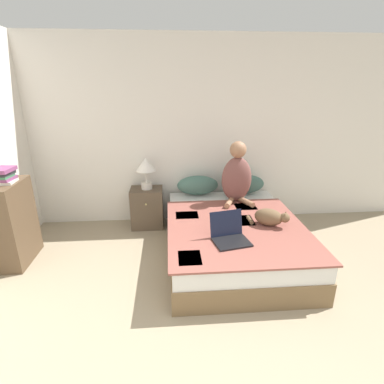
% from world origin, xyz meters
% --- Properties ---
extents(wall_back, '(6.12, 0.05, 2.55)m').
position_xyz_m(wall_back, '(0.00, 3.38, 1.27)').
color(wall_back, silver).
rests_on(wall_back, ground_plane).
extents(bed, '(1.51, 2.01, 0.45)m').
position_xyz_m(bed, '(0.04, 2.30, 0.22)').
color(bed, brown).
rests_on(bed, ground_plane).
extents(pillow_near, '(0.58, 0.24, 0.27)m').
position_xyz_m(pillow_near, '(-0.29, 3.16, 0.59)').
color(pillow_near, '#42665B').
rests_on(pillow_near, bed).
extents(pillow_far, '(0.58, 0.24, 0.27)m').
position_xyz_m(pillow_far, '(0.37, 3.16, 0.59)').
color(pillow_far, '#42665B').
rests_on(pillow_far, bed).
extents(person_sitting, '(0.40, 0.39, 0.80)m').
position_xyz_m(person_sitting, '(0.19, 2.87, 0.80)').
color(person_sitting, brown).
rests_on(person_sitting, bed).
extents(cat_tabby, '(0.41, 0.34, 0.19)m').
position_xyz_m(cat_tabby, '(0.41, 2.12, 0.55)').
color(cat_tabby, brown).
rests_on(cat_tabby, bed).
extents(laptop_open, '(0.40, 0.38, 0.27)m').
position_xyz_m(laptop_open, '(-0.10, 1.81, 0.51)').
color(laptop_open, black).
rests_on(laptop_open, bed).
extents(nightstand, '(0.44, 0.37, 0.56)m').
position_xyz_m(nightstand, '(-1.01, 3.13, 0.28)').
color(nightstand, brown).
rests_on(nightstand, ground_plane).
extents(table_lamp, '(0.27, 0.27, 0.43)m').
position_xyz_m(table_lamp, '(-1.00, 3.14, 0.87)').
color(table_lamp, beige).
rests_on(table_lamp, nightstand).
extents(bookshelf, '(0.25, 0.59, 0.94)m').
position_xyz_m(bookshelf, '(-2.41, 2.35, 0.47)').
color(bookshelf, brown).
rests_on(bookshelf, ground_plane).
extents(book_stack_top, '(0.20, 0.25, 0.16)m').
position_xyz_m(book_stack_top, '(-2.41, 2.35, 1.03)').
color(book_stack_top, beige).
rests_on(book_stack_top, bookshelf).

